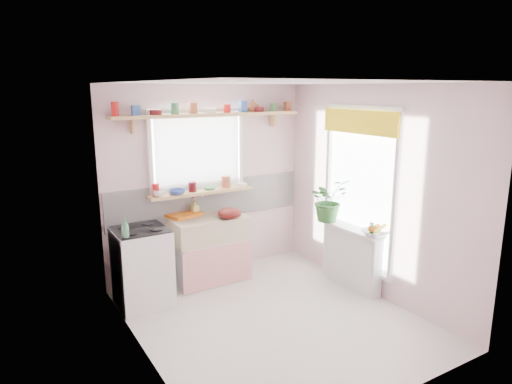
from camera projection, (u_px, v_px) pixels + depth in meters
room at (281, 176)px, 5.71m from camera, size 3.20×3.20×3.20m
sink_unit at (209, 248)px, 5.88m from camera, size 0.95×0.65×1.11m
cooker at (142, 267)px, 5.19m from camera, size 0.58×0.58×0.93m
radiator_ledge at (351, 256)px, 5.70m from camera, size 0.22×0.95×0.78m
windowsill at (201, 192)px, 5.87m from camera, size 1.40×0.22×0.04m
pine_shelf at (211, 115)px, 5.72m from camera, size 2.52×0.24×0.04m
shelf_crockery at (210, 109)px, 5.71m from camera, size 2.47×0.11×0.12m
sill_crockery at (198, 187)px, 5.83m from camera, size 1.35×0.11×0.12m
dish_tray at (184, 214)px, 5.83m from camera, size 0.47×0.40×0.04m
colander at (230, 213)px, 5.71m from camera, size 0.39×0.39×0.13m
jade_plant at (328, 200)px, 5.82m from camera, size 0.51×0.45×0.55m
fruit_bowl at (375, 233)px, 5.26m from camera, size 0.35×0.35×0.07m
herb_pot at (372, 229)px, 5.21m from camera, size 0.12×0.10×0.20m
soap_bottle_sink at (195, 207)px, 5.89m from camera, size 0.10×0.10×0.19m
sill_cup at (158, 193)px, 5.51m from camera, size 0.13×0.13×0.09m
sill_bowl at (177, 192)px, 5.63m from camera, size 0.27×0.27×0.06m
shelf_vase at (253, 105)px, 6.08m from camera, size 0.17×0.17×0.16m
cooker_bottle at (125, 227)px, 4.77m from camera, size 0.09×0.09×0.22m
fruit at (376, 228)px, 5.25m from camera, size 0.20×0.14×0.10m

